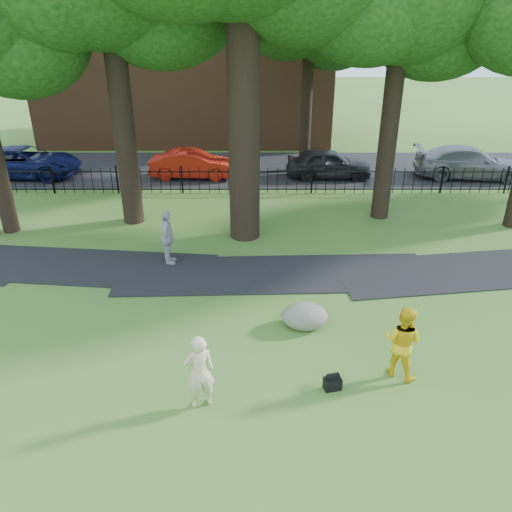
{
  "coord_description": "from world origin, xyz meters",
  "views": [
    {
      "loc": [
        0.4,
        -10.23,
        7.51
      ],
      "look_at": [
        0.41,
        2.0,
        1.57
      ],
      "focal_mm": 35.0,
      "sensor_mm": 36.0,
      "label": 1
    }
  ],
  "objects_px": {
    "man": "(402,342)",
    "red_sedan": "(193,164)",
    "woman": "(199,372)",
    "boulder": "(305,314)"
  },
  "relations": [
    {
      "from": "man",
      "to": "red_sedan",
      "type": "distance_m",
      "value": 16.73
    },
    {
      "from": "man",
      "to": "red_sedan",
      "type": "relative_size",
      "value": 0.42
    },
    {
      "from": "woman",
      "to": "boulder",
      "type": "bearing_deg",
      "value": -148.13
    },
    {
      "from": "red_sedan",
      "to": "man",
      "type": "bearing_deg",
      "value": -155.34
    },
    {
      "from": "boulder",
      "to": "red_sedan",
      "type": "xyz_separation_m",
      "value": [
        -4.48,
        13.44,
        0.35
      ]
    },
    {
      "from": "man",
      "to": "boulder",
      "type": "distance_m",
      "value": 2.86
    },
    {
      "from": "boulder",
      "to": "red_sedan",
      "type": "bearing_deg",
      "value": 108.43
    },
    {
      "from": "woman",
      "to": "man",
      "type": "relative_size",
      "value": 0.97
    },
    {
      "from": "woman",
      "to": "red_sedan",
      "type": "xyz_separation_m",
      "value": [
        -2.02,
        16.43,
        -0.17
      ]
    },
    {
      "from": "woman",
      "to": "red_sedan",
      "type": "distance_m",
      "value": 16.56
    }
  ]
}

